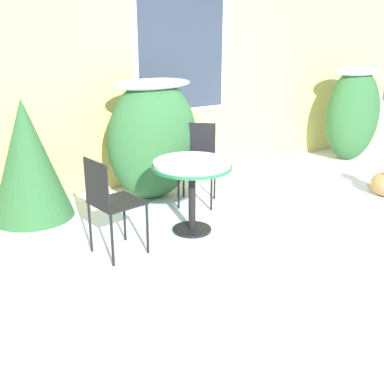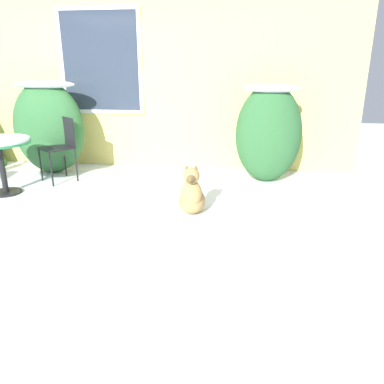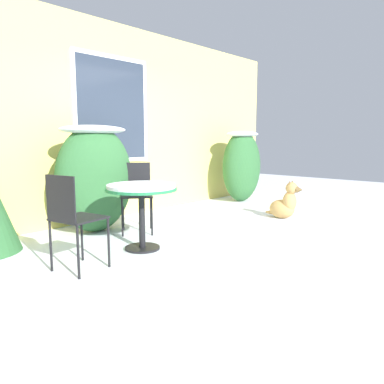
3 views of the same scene
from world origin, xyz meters
name	(u,v)px [view 3 (image 3 of 3)]	position (x,y,z in m)	size (l,w,h in m)	color
ground_plane	(227,240)	(0.00, 0.00, 0.00)	(16.00, 16.00, 0.00)	white
house_wall	(117,122)	(-0.01, 2.20, 1.52)	(8.00, 0.10, 3.02)	#E5D16B
shrub_left	(95,176)	(-0.84, 1.59, 0.76)	(1.14, 0.62, 1.44)	#2D6033
shrub_middle	(242,165)	(2.56, 1.56, 0.74)	(0.95, 0.64, 1.41)	#2D6033
patio_table	(141,195)	(-0.97, 0.49, 0.63)	(0.80, 0.80, 0.75)	black
patio_chair_near_table	(137,192)	(-0.47, 1.19, 0.54)	(0.59, 0.59, 0.93)	black
patio_chair_far_side	(73,216)	(-1.88, 0.41, 0.54)	(0.48, 0.48, 0.93)	black
dog	(285,205)	(1.64, 0.09, 0.22)	(0.34, 0.62, 0.61)	tan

